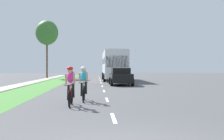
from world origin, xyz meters
TOP-DOWN VIEW (x-y plane):
  - ground_plane at (0.00, 20.00)m, footprint 120.00×120.00m
  - grass_verge at (-5.04, 20.00)m, footprint 2.77×70.00m
  - sidewalk_concrete at (-7.13, 20.00)m, footprint 1.41×70.00m
  - lane_markings_center at (0.00, 24.00)m, footprint 0.12×52.71m
  - cyclist_lead at (-1.54, 6.47)m, footprint 0.42×1.72m
  - cyclist_trailing at (-1.09, 8.09)m, footprint 0.42×1.72m
  - sedan_black at (1.67, 20.35)m, footprint 1.98×4.30m
  - bus_white at (1.65, 29.98)m, footprint 2.78×11.60m
  - street_tree_far at (-7.68, 37.62)m, footprint 3.27×3.27m

SIDE VIEW (x-z plane):
  - ground_plane at x=0.00m, z-range 0.00..0.00m
  - grass_verge at x=-5.04m, z-range 0.00..0.01m
  - lane_markings_center at x=0.00m, z-range 0.00..0.01m
  - sidewalk_concrete at x=-7.13m, z-range -0.05..0.06m
  - sedan_black at x=1.67m, z-range 0.01..1.53m
  - cyclist_lead at x=-1.54m, z-range 0.02..1.60m
  - cyclist_trailing at x=-1.09m, z-range 0.02..1.60m
  - bus_white at x=1.65m, z-range 0.24..3.72m
  - street_tree_far at x=-7.68m, z-range 2.41..10.89m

